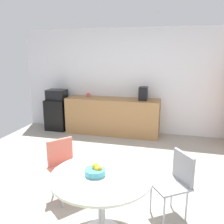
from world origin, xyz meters
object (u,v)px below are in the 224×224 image
microwave (57,95)px  coffee_maker (143,94)px  fruit_bowl (96,170)px  mini_fridge (58,114)px  chair_gray (176,177)px  round_table (101,186)px  chair_coral (63,162)px  mug_white (88,95)px

microwave → coffee_maker: (2.27, 0.00, 0.12)m
microwave → fruit_bowl: bearing=-57.3°
mini_fridge → chair_gray: 4.23m
microwave → round_table: 4.16m
mini_fridge → chair_coral: chair_coral is taller
mug_white → chair_coral: bearing=-76.7°
mini_fridge → round_table: 4.15m
mini_fridge → coffee_maker: size_ratio=2.52×
round_table → mug_white: mug_white is taller
mug_white → fruit_bowl: bearing=-68.7°
microwave → round_table: microwave is taller
microwave → round_table: size_ratio=0.43×
coffee_maker → mug_white: bearing=177.2°
chair_coral → coffee_maker: size_ratio=2.59×
chair_gray → chair_coral: (-1.55, 0.05, 0.00)m
mini_fridge → fruit_bowl: fruit_bowl is taller
round_table → mini_fridge: bearing=123.5°
fruit_bowl → coffee_maker: 3.49m
chair_coral → fruit_bowl: fruit_bowl is taller
microwave → chair_gray: microwave is taller
mini_fridge → round_table: bearing=-56.5°
chair_coral → mug_white: bearing=103.3°
chair_gray → microwave: bearing=136.7°
fruit_bowl → round_table: bearing=14.9°
chair_gray → chair_coral: size_ratio=1.00×
mug_white → coffee_maker: bearing=-2.8°
fruit_bowl → coffee_maker: bearing=89.4°
chair_coral → fruit_bowl: 0.97m
microwave → mug_white: size_ratio=3.72×
fruit_bowl → microwave: bearing=122.7°
round_table → chair_gray: 0.97m
chair_coral → fruit_bowl: bearing=-42.0°
microwave → coffee_maker: size_ratio=1.50×
mini_fridge → fruit_bowl: bearing=-57.3°
microwave → coffee_maker: bearing=0.0°
chair_coral → chair_gray: bearing=-1.9°
round_table → coffee_maker: size_ratio=3.45×
coffee_maker → chair_coral: bearing=-104.5°
round_table → coffee_maker: 3.49m
microwave → chair_coral: (1.54, -2.85, -0.41)m
coffee_maker → fruit_bowl: bearing=-90.6°
fruit_bowl → mug_white: (-1.39, 3.55, 0.16)m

